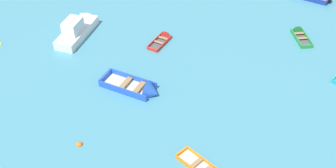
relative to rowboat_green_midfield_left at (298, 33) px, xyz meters
The scene contains 6 objects.
rowboat_green_midfield_left is the anchor object (origin of this frame).
rowboat_red_near_camera 11.80m from the rowboat_green_midfield_left, behind, with size 2.49×2.91×0.94m.
rowboat_blue_midfield_right 15.46m from the rowboat_green_midfield_left, 156.96° to the right, with size 4.77×3.91×1.58m.
motor_launch_white_cluster_outer 19.26m from the rowboat_green_midfield_left, behind, with size 3.90×5.81×2.20m.
mooring_buoy_near_foreground 25.82m from the rowboat_green_midfield_left, behind, with size 0.30×0.30×0.30m, color yellow.
mooring_buoy_midfield 21.62m from the rowboat_green_midfield_left, 149.98° to the right, with size 0.44×0.44×0.44m, color orange.
Camera 1 is at (-3.15, -5.10, 21.61)m, focal length 47.41 mm.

